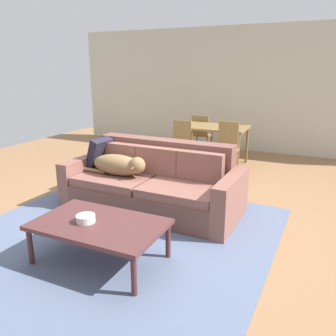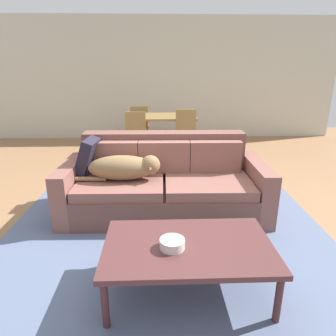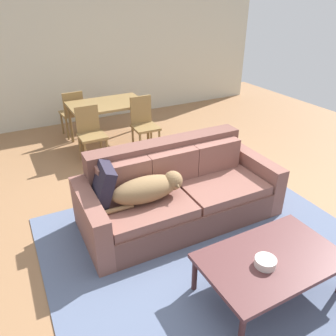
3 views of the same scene
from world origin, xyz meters
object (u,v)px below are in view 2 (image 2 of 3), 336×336
(dining_chair_near_left, at_px, (136,135))
(dining_chair_near_right, at_px, (186,134))
(throw_pillow_by_left_arm, at_px, (89,157))
(bowl_on_coffee_table, at_px, (172,244))
(coffee_table, at_px, (188,249))
(couch, at_px, (164,184))
(dog_on_left_cushion, at_px, (126,167))
(dining_chair_far_left, at_px, (139,123))
(dining_table, at_px, (162,119))

(dining_chair_near_left, bearing_deg, dining_chair_near_right, -2.60)
(throw_pillow_by_left_arm, distance_m, dining_chair_near_right, 2.26)
(bowl_on_coffee_table, bearing_deg, dining_chair_near_right, 82.93)
(bowl_on_coffee_table, bearing_deg, coffee_table, 20.42)
(couch, distance_m, dog_on_left_cushion, 0.52)
(throw_pillow_by_left_arm, xyz_separation_m, dining_chair_near_right, (1.30, 1.83, -0.14))
(couch, distance_m, dining_chair_far_left, 3.13)
(throw_pillow_by_left_arm, distance_m, coffee_table, 1.80)
(couch, distance_m, coffee_table, 1.40)
(coffee_table, xyz_separation_m, dining_chair_near_right, (0.30, 3.30, 0.14))
(dining_chair_near_right, bearing_deg, bowl_on_coffee_table, -95.13)
(throw_pillow_by_left_arm, relative_size, dining_table, 0.35)
(bowl_on_coffee_table, bearing_deg, throw_pillow_by_left_arm, 120.47)
(throw_pillow_by_left_arm, bearing_deg, couch, -4.77)
(bowl_on_coffee_table, xyz_separation_m, dining_chair_near_right, (0.41, 3.35, 0.06))
(throw_pillow_by_left_arm, relative_size, dining_chair_far_left, 0.52)
(coffee_table, distance_m, bowl_on_coffee_table, 0.15)
(dog_on_left_cushion, relative_size, dining_table, 0.73)
(dining_chair_near_left, bearing_deg, dining_chair_far_left, 89.37)
(coffee_table, distance_m, dining_table, 3.88)
(dining_table, relative_size, dining_chair_near_left, 1.45)
(dining_chair_near_left, distance_m, dining_chair_far_left, 1.15)
(coffee_table, bearing_deg, bowl_on_coffee_table, -159.58)
(bowl_on_coffee_table, relative_size, dining_chair_near_left, 0.21)
(couch, relative_size, coffee_table, 1.88)
(dining_chair_near_right, height_order, dining_chair_far_left, dining_chair_near_right)
(dining_chair_near_left, bearing_deg, dog_on_left_cushion, -89.43)
(dog_on_left_cushion, height_order, throw_pillow_by_left_arm, throw_pillow_by_left_arm)
(bowl_on_coffee_table, bearing_deg, couch, 90.73)
(coffee_table, bearing_deg, dining_table, 91.79)
(coffee_table, distance_m, dining_chair_near_right, 3.32)
(throw_pillow_by_left_arm, bearing_deg, dining_chair_far_left, 82.04)
(couch, xyz_separation_m, bowl_on_coffee_table, (0.02, -1.44, 0.11))
(couch, xyz_separation_m, dining_chair_near_left, (-0.46, 1.94, 0.16))
(dog_on_left_cushion, relative_size, dining_chair_near_right, 1.00)
(bowl_on_coffee_table, distance_m, dining_chair_near_left, 3.42)
(coffee_table, height_order, dining_chair_near_right, dining_chair_near_right)
(dining_table, relative_size, dining_chair_near_right, 1.38)
(dog_on_left_cushion, distance_m, throw_pillow_by_left_arm, 0.50)
(dining_chair_near_right, bearing_deg, couch, -100.86)
(coffee_table, relative_size, dining_table, 0.97)
(couch, relative_size, dining_table, 1.82)
(couch, bearing_deg, throw_pillow_by_left_arm, 176.49)
(couch, xyz_separation_m, dining_chair_near_right, (0.43, 1.91, 0.18))
(dog_on_left_cushion, relative_size, dining_chair_near_left, 1.05)
(coffee_table, xyz_separation_m, dining_table, (-0.12, 3.87, 0.30))
(dining_table, height_order, dining_chair_near_left, dining_chair_near_left)
(dining_chair_far_left, bearing_deg, dining_chair_near_right, 123.45)
(dining_table, height_order, dining_chair_far_left, dining_chair_far_left)
(bowl_on_coffee_table, distance_m, dining_table, 3.92)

